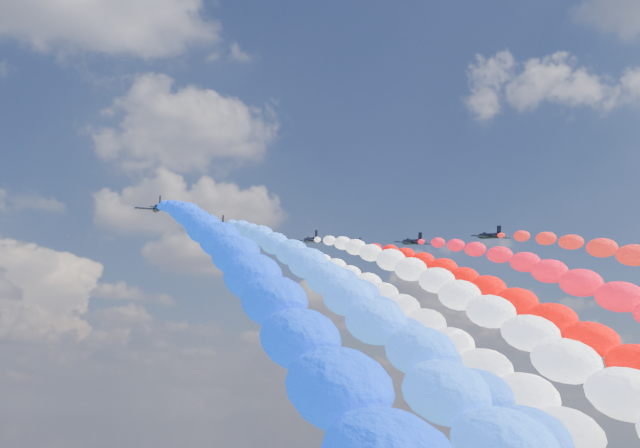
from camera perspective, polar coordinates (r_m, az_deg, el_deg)
name	(u,v)px	position (r m, az deg, el deg)	size (l,w,h in m)	color
jet_0	(157,208)	(140.64, -11.57, 1.12)	(7.78, 10.44, 2.30)	black
trail_0	(209,262)	(85.95, -7.98, -2.69)	(5.56, 101.89, 40.52)	#042FE8
jet_1	(220,226)	(152.76, -7.19, -0.15)	(7.78, 10.44, 2.30)	black
trail_1	(297,282)	(99.13, -1.64, -4.14)	(5.56, 101.89, 40.52)	#1F63FF
jet_2	(249,241)	(165.91, -5.13, -1.20)	(7.78, 10.44, 2.30)	black
trail_2	(330,296)	(112.96, 0.75, -5.21)	(5.56, 101.89, 40.52)	blue
jet_3	(311,240)	(164.50, -0.65, -1.15)	(7.78, 10.44, 2.30)	black
trail_3	(422,296)	(113.10, 7.36, -5.12)	(5.56, 101.89, 40.52)	white
jet_4	(286,252)	(178.29, -2.46, -2.05)	(7.78, 10.44, 2.30)	black
trail_4	(375,307)	(126.26, 3.95, -5.98)	(5.56, 101.89, 40.52)	white
jet_5	(355,247)	(172.13, 2.52, -1.66)	(7.78, 10.44, 2.30)	black
trail_5	(479,302)	(122.10, 11.32, -5.53)	(5.56, 101.89, 40.52)	#F60101
jet_6	(412,242)	(167.58, 6.63, -1.29)	(7.78, 10.44, 2.30)	black
trail_6	(569,298)	(119.61, 17.40, -5.05)	(5.56, 101.89, 40.52)	#F80823
jet_7	(490,236)	(164.01, 12.06, -0.83)	(7.78, 10.44, 2.30)	black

